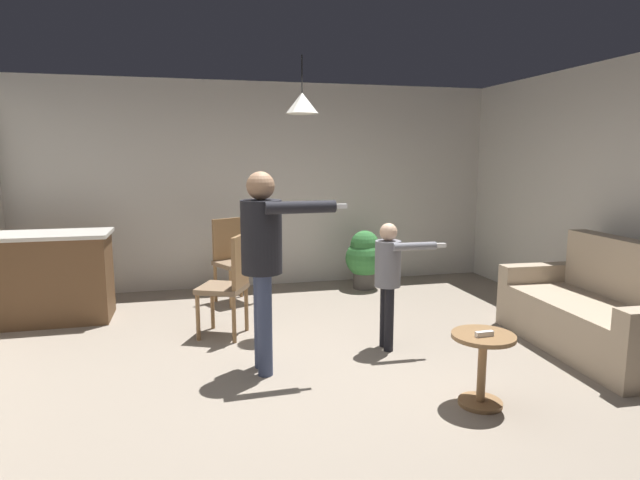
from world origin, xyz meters
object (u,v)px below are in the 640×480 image
Objects in this scene: side_table_by_couch at (482,361)px; person_child at (389,272)px; kitchen_counter at (49,277)px; couch_floral at (598,314)px; person_adult at (263,250)px; spare_remote_on_table at (484,334)px; dining_chair_by_counter at (229,281)px; potted_plant_corner at (365,257)px; dining_chair_near_wall at (232,257)px.

side_table_by_couch is 1.29m from person_child.
couch_floral is at bearing -22.83° from kitchen_counter.
person_adult is (-2.98, 0.25, 0.68)m from couch_floral.
person_adult is at bearing 145.31° from side_table_by_couch.
side_table_by_couch is at bearing 64.60° from spare_remote_on_table.
kitchen_counter is at bearing -134.63° from person_adult.
person_child is 8.90× the size of spare_remote_on_table.
spare_remote_on_table reaches higher than side_table_by_couch.
dining_chair_by_counter is 2.50m from spare_remote_on_table.
kitchen_counter is 0.78× the size of person_adult.
couch_floral is 1.79m from spare_remote_on_table.
person_adult reaches higher than potted_plant_corner.
person_adult is 12.50× the size of spare_remote_on_table.
person_child reaches higher than kitchen_counter.
dining_chair_by_counter is (-1.37, 0.69, -0.17)m from person_child.
side_table_by_couch is 2.49m from dining_chair_by_counter.
person_adult is 1.77m from spare_remote_on_table.
dining_chair_by_counter is (-1.60, 1.89, 0.22)m from side_table_by_couch.
person_child is at bearing 96.03° from dining_chair_near_wall.
potted_plant_corner is at bearing 168.68° from person_child.
kitchen_counter is 3.73m from potted_plant_corner.
person_child is at bearing 99.62° from person_adult.
couch_floral is 1.13× the size of person_adult.
side_table_by_couch is 0.52× the size of dining_chair_near_wall.
couch_floral reaches higher than potted_plant_corner.
dining_chair_by_counter is 2.40m from potted_plant_corner.
person_adult is at bearing -42.65° from kitchen_counter.
potted_plant_corner is at bearing 8.53° from kitchen_counter.
couch_floral is at bearing 24.31° from side_table_by_couch.
couch_floral is 2.37× the size of potted_plant_corner.
kitchen_counter is at bearing 139.80° from spare_remote_on_table.
spare_remote_on_table is (-0.02, -0.04, 0.21)m from side_table_by_couch.
person_child reaches higher than spare_remote_on_table.
dining_chair_by_counter and dining_chair_near_wall have the same top height.
dining_chair_near_wall is at bearing 54.20° from couch_floral.
side_table_by_couch is (3.41, -2.83, -0.15)m from kitchen_counter.
dining_chair_by_counter is at bearing -115.00° from person_child.
kitchen_counter is 1.62× the size of potted_plant_corner.
person_child is at bearing -103.19° from potted_plant_corner.
kitchen_counter is at bearing 69.96° from couch_floral.
dining_chair_near_wall is (-3.06, 2.45, 0.21)m from couch_floral.
dining_chair_by_counter is 1.28m from dining_chair_near_wall.
side_table_by_couch is at bearing -94.63° from potted_plant_corner.
kitchen_counter is 2.80m from person_adult.
side_table_by_couch is at bearing -39.62° from kitchen_counter.
person_adult is at bearing -124.62° from potted_plant_corner.
couch_floral is 3.07m from person_adult.
person_child is 2.33m from dining_chair_near_wall.
person_child is 1.54m from dining_chair_by_counter.
person_child is at bearing -27.08° from kitchen_counter.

